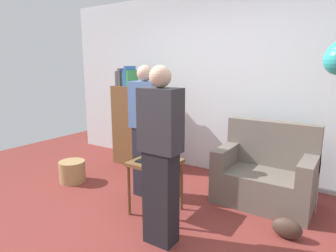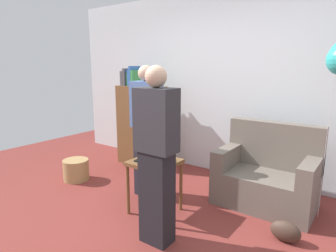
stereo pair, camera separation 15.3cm
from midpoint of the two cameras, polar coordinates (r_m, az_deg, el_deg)
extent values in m
plane|color=maroon|center=(3.12, -4.75, -19.63)|extent=(8.00, 8.00, 0.00)
cube|color=silver|center=(4.43, 12.71, 7.92)|extent=(6.00, 0.10, 2.70)
cube|color=#6B6056|center=(3.71, 19.54, -11.56)|extent=(1.10, 0.70, 0.40)
cube|color=#6B6056|center=(3.80, 21.22, -3.44)|extent=(1.10, 0.16, 0.56)
cube|color=#6B6056|center=(3.74, 12.96, -5.72)|extent=(0.16, 0.70, 0.24)
cube|color=#6B6056|center=(3.51, 27.32, -7.97)|extent=(0.16, 0.70, 0.24)
cube|color=brown|center=(4.81, -4.28, 0.05)|extent=(0.80, 0.36, 1.30)
cube|color=#4C4C51|center=(4.93, -7.25, 9.27)|extent=(0.05, 0.25, 0.24)
cube|color=#4C4C51|center=(4.89, -6.77, 9.51)|extent=(0.05, 0.26, 0.28)
cube|color=#38934C|center=(4.86, -6.36, 9.08)|extent=(0.04, 0.20, 0.21)
cube|color=#3366B7|center=(4.83, -5.97, 9.37)|extent=(0.03, 0.24, 0.26)
cube|color=#3366B7|center=(4.80, -5.62, 9.72)|extent=(0.03, 0.26, 0.32)
cube|color=#38934C|center=(4.77, -5.19, 9.32)|extent=(0.04, 0.26, 0.25)
cube|color=brown|center=(3.21, -1.27, -7.12)|extent=(0.48, 0.48, 0.04)
cylinder|color=brown|center=(3.30, -6.48, -12.32)|extent=(0.04, 0.04, 0.57)
cylinder|color=brown|center=(3.06, -0.48, -14.30)|extent=(0.04, 0.04, 0.57)
cylinder|color=brown|center=(3.59, -1.89, -10.17)|extent=(0.04, 0.04, 0.57)
cylinder|color=brown|center=(3.37, 3.87, -11.73)|extent=(0.04, 0.04, 0.57)
cube|color=black|center=(3.20, -1.27, -6.65)|extent=(0.32, 0.32, 0.02)
cylinder|color=teal|center=(3.19, -1.28, -5.75)|extent=(0.26, 0.26, 0.09)
cylinder|color=#66B2E5|center=(3.12, -0.18, -4.67)|extent=(0.01, 0.01, 0.06)
cylinder|color=#66B2E5|center=(3.16, 0.04, -4.60)|extent=(0.01, 0.01, 0.05)
cylinder|color=#66B2E5|center=(3.20, 0.17, -4.31)|extent=(0.01, 0.01, 0.05)
cylinder|color=#EA668C|center=(3.23, -0.37, -4.14)|extent=(0.01, 0.01, 0.06)
cylinder|color=#F2CC4C|center=(3.22, -1.05, -4.15)|extent=(0.01, 0.01, 0.06)
cylinder|color=#F2CC4C|center=(3.22, -1.76, -4.24)|extent=(0.01, 0.01, 0.05)
cylinder|color=#F2CC4C|center=(3.21, -2.32, -4.20)|extent=(0.01, 0.01, 0.06)
cylinder|color=#F2CC4C|center=(3.17, -2.52, -4.45)|extent=(0.01, 0.01, 0.06)
cylinder|color=#EA668C|center=(3.14, -2.68, -4.71)|extent=(0.01, 0.01, 0.05)
cylinder|color=#66B2E5|center=(3.12, -1.93, -4.77)|extent=(0.01, 0.01, 0.06)
cylinder|color=#EA668C|center=(3.09, -1.36, -4.92)|extent=(0.01, 0.01, 0.06)
cylinder|color=#F2CC4C|center=(3.10, -0.68, -4.93)|extent=(0.01, 0.01, 0.05)
cube|color=#23232D|center=(3.70, -2.89, -6.92)|extent=(0.28, 0.20, 0.88)
cube|color=#4C6BA3|center=(3.54, -3.01, 4.19)|extent=(0.36, 0.22, 0.56)
sphere|color=#D1A889|center=(3.51, -3.08, 10.28)|extent=(0.19, 0.19, 0.19)
cube|color=black|center=(2.75, -0.53, -13.82)|extent=(0.28, 0.20, 0.88)
cube|color=#2D2D33|center=(2.52, -0.56, 1.11)|extent=(0.36, 0.22, 0.56)
sphere|color=#D1A889|center=(2.48, -0.57, 9.67)|extent=(0.19, 0.19, 0.19)
cylinder|color=#A88451|center=(4.42, -16.58, -8.22)|extent=(0.36, 0.36, 0.30)
ellipsoid|color=#473328|center=(3.13, 23.38, -18.43)|extent=(0.28, 0.14, 0.20)
cylinder|color=silver|center=(3.46, 29.69, -2.69)|extent=(0.00, 0.00, 1.71)
camera|label=1|loc=(0.08, -88.67, 0.28)|focal=31.16mm
camera|label=2|loc=(0.08, 91.33, -0.28)|focal=31.16mm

